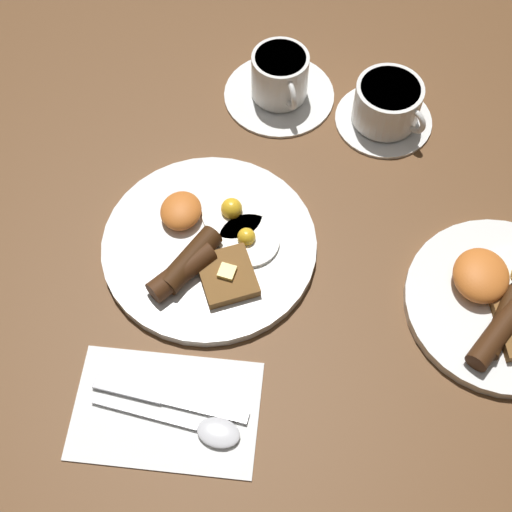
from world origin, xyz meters
TOP-DOWN VIEW (x-y plane):
  - ground_plane at (0.00, 0.00)m, footprint 3.00×3.00m
  - breakfast_plate_near at (0.00, -0.00)m, footprint 0.28×0.28m
  - breakfast_plate_far at (0.01, 0.38)m, footprint 0.24×0.24m
  - teacup_near at (-0.28, 0.04)m, footprint 0.17×0.17m
  - teacup_far at (-0.26, 0.20)m, footprint 0.14×0.14m
  - napkin at (0.22, 0.00)m, footprint 0.16×0.23m
  - knife at (0.21, -0.01)m, footprint 0.02×0.19m
  - spoon at (0.24, 0.05)m, footprint 0.04×0.18m

SIDE VIEW (x-z plane):
  - ground_plane at x=0.00m, z-range 0.00..0.00m
  - napkin at x=0.22m, z-range 0.00..0.01m
  - knife at x=0.21m, z-range 0.00..0.01m
  - spoon at x=0.24m, z-range 0.00..0.01m
  - breakfast_plate_near at x=0.00m, z-range -0.01..0.03m
  - breakfast_plate_far at x=0.01m, z-range -0.01..0.04m
  - teacup_near at x=-0.28m, z-range -0.01..0.07m
  - teacup_far at x=-0.26m, z-range 0.00..0.07m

